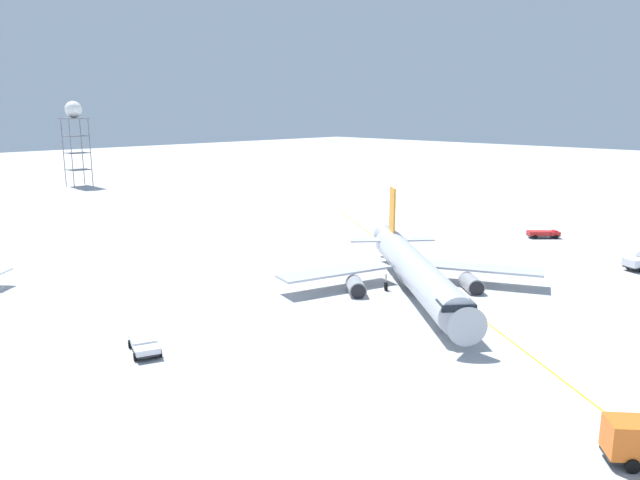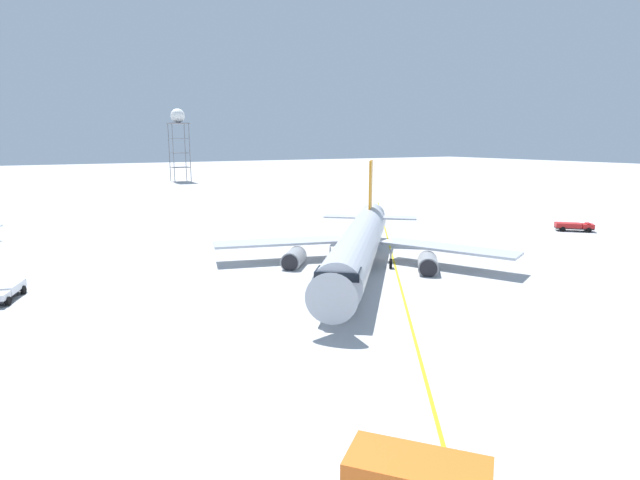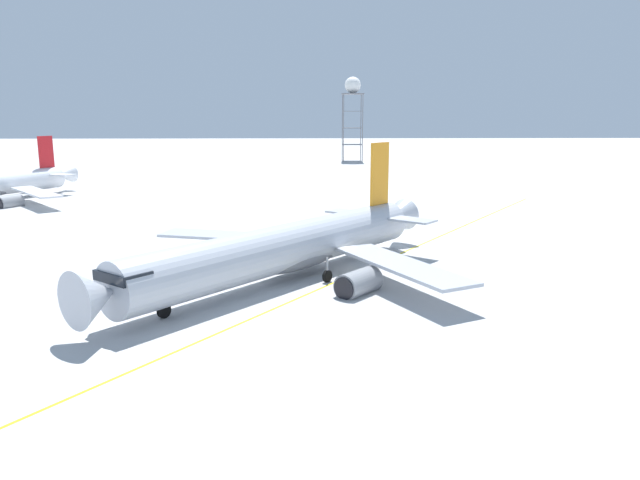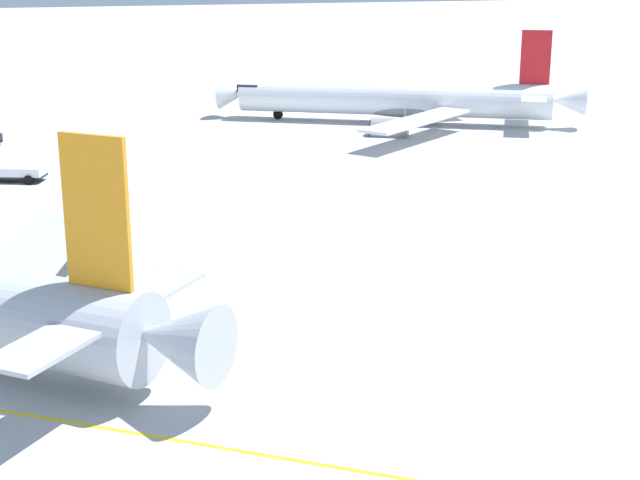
{
  "view_description": "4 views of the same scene",
  "coord_description": "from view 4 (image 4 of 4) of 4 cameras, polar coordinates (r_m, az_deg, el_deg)",
  "views": [
    {
      "loc": [
        66.81,
        48.28,
        23.33
      ],
      "look_at": [
        -0.14,
        -18.92,
        2.7
      ],
      "focal_mm": 34.24,
      "sensor_mm": 36.0,
      "label": 1
    },
    {
      "loc": [
        36.82,
        50.09,
        14.3
      ],
      "look_at": [
        8.65,
        1.01,
        3.33
      ],
      "focal_mm": 28.85,
      "sensor_mm": 36.0,
      "label": 2
    },
    {
      "loc": [
        3.58,
        57.29,
        14.78
      ],
      "look_at": [
        2.01,
        0.13,
        2.87
      ],
      "focal_mm": 34.55,
      "sensor_mm": 36.0,
      "label": 3
    },
    {
      "loc": [
        -44.75,
        -6.2,
        18.9
      ],
      "look_at": [
        -0.14,
        -18.92,
        4.98
      ],
      "focal_mm": 54.71,
      "sensor_mm": 36.0,
      "label": 4
    }
  ],
  "objects": [
    {
      "name": "airliner_secondary",
      "position": [
        110.3,
        4.56,
        8.15
      ],
      "size": [
        33.54,
        38.13,
        11.16
      ],
      "rotation": [
        0.0,
        0.0,
        1.1
      ],
      "color": "white",
      "rests_on": "ground_plane"
    },
    {
      "name": "pushback_tug_truck",
      "position": [
        86.22,
        -17.42,
        3.82
      ],
      "size": [
        3.95,
        5.71,
        1.3
      ],
      "rotation": [
        0.0,
        0.0,
        1.22
      ],
      "color": "#232326",
      "rests_on": "ground_plane"
    }
  ]
}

